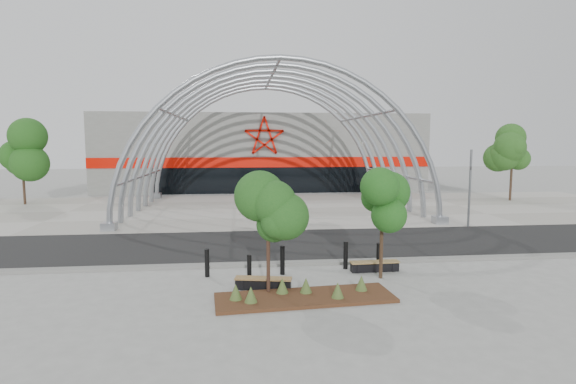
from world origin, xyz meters
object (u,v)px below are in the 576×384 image
Objects in this scene: signal_pole at (470,187)px; bench_1 at (375,266)px; street_tree_1 at (382,204)px; bollard_2 at (282,260)px; bench_0 at (263,284)px; street_tree_0 at (268,213)px.

bench_1 is at bearing -134.70° from signal_pole.
signal_pole is 12.20m from bench_1.
street_tree_1 is 3.50× the size of bollard_2.
bollard_2 is at bearing 63.71° from bench_0.
street_tree_0 is 0.99× the size of street_tree_1.
street_tree_1 is 4.40m from bollard_2.
bench_1 is (4.39, 2.29, -2.61)m from street_tree_0.
signal_pole reaches higher than street_tree_1.
bench_0 is 1.80× the size of bollard_2.
street_tree_0 is 2.67m from bench_0.
signal_pole is 4.13× the size of bollard_2.
bench_0 is 4.85m from bench_1.
signal_pole reaches higher than bench_1.
bench_0 is 1.92m from bollard_2.
bollard_2 is (-3.70, -0.03, 0.37)m from bench_1.
street_tree_0 is 1.92× the size of bench_0.
street_tree_0 is 3.26m from bollard_2.
street_tree_0 is at bearing -152.45° from bench_1.
street_tree_1 is (4.36, 1.40, 0.04)m from street_tree_0.
bench_0 reaches higher than bench_1.
street_tree_0 is 4.58m from street_tree_1.
signal_pole is 16.78m from street_tree_0.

